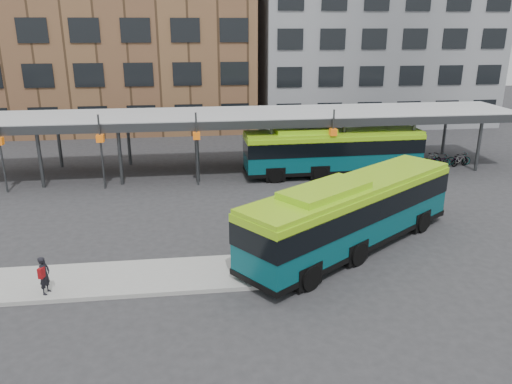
% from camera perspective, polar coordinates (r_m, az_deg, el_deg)
% --- Properties ---
extents(ground, '(120.00, 120.00, 0.00)m').
position_cam_1_polar(ground, '(24.35, 0.99, -5.80)').
color(ground, '#28282B').
rests_on(ground, ground).
extents(boarding_island, '(14.00, 3.00, 0.18)m').
position_cam_1_polar(boarding_island, '(21.51, -12.66, -9.50)').
color(boarding_island, gray).
rests_on(boarding_island, ground).
extents(canopy, '(40.00, 6.53, 4.80)m').
position_cam_1_polar(canopy, '(35.49, -2.13, 8.59)').
color(canopy, '#999B9E').
rests_on(canopy, ground).
extents(building_brick, '(26.00, 14.00, 22.00)m').
position_cam_1_polar(building_brick, '(54.36, -15.38, 18.95)').
color(building_brick, brown).
rests_on(building_brick, ground).
extents(building_grey, '(24.00, 14.00, 20.00)m').
position_cam_1_polar(building_grey, '(57.28, 12.89, 18.08)').
color(building_grey, slate).
rests_on(building_grey, ground).
extents(bus_front, '(11.92, 9.60, 3.51)m').
position_cam_1_polar(bus_front, '(23.51, 10.95, -2.24)').
color(bus_front, '#07454D').
rests_on(bus_front, ground).
extents(bus_rear, '(12.39, 3.03, 3.40)m').
position_cam_1_polar(bus_rear, '(35.17, 8.72, 4.74)').
color(bus_rear, '#07454D').
rests_on(bus_rear, ground).
extents(pedestrian, '(0.49, 0.65, 1.53)m').
position_cam_1_polar(pedestrian, '(20.96, -23.03, -8.74)').
color(pedestrian, black).
rests_on(pedestrian, boarding_island).
extents(bike_rack, '(7.20, 1.32, 1.03)m').
position_cam_1_polar(bike_rack, '(39.19, 19.00, 3.40)').
color(bike_rack, slate).
rests_on(bike_rack, ground).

